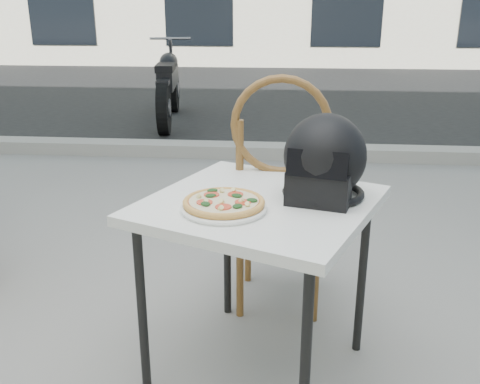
# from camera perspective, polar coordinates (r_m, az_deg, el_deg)

# --- Properties ---
(ground) EXTENTS (80.00, 80.00, 0.00)m
(ground) POSITION_cam_1_polar(r_m,az_deg,el_deg) (2.43, -6.31, -15.08)
(ground) COLOR gray
(ground) RESTS_ON ground
(street_asphalt) EXTENTS (30.00, 8.00, 0.00)m
(street_asphalt) POSITION_cam_1_polar(r_m,az_deg,el_deg) (9.08, 2.42, 10.48)
(street_asphalt) COLOR black
(street_asphalt) RESTS_ON ground
(curb) EXTENTS (30.00, 0.25, 0.12)m
(curb) POSITION_cam_1_polar(r_m,az_deg,el_deg) (5.15, 0.16, 4.47)
(curb) COLOR gray
(curb) RESTS_ON ground
(cafe_table_main) EXTENTS (0.98, 0.98, 0.71)m
(cafe_table_main) POSITION_cam_1_polar(r_m,az_deg,el_deg) (1.92, 2.11, -2.65)
(cafe_table_main) COLOR white
(cafe_table_main) RESTS_ON ground
(plate) EXTENTS (0.35, 0.35, 0.02)m
(plate) POSITION_cam_1_polar(r_m,az_deg,el_deg) (1.80, -1.73, -1.71)
(plate) COLOR white
(plate) RESTS_ON cafe_table_main
(pizza) EXTENTS (0.37, 0.37, 0.03)m
(pizza) POSITION_cam_1_polar(r_m,az_deg,el_deg) (1.79, -1.73, -1.09)
(pizza) COLOR #DFA451
(pizza) RESTS_ON plate
(helmet) EXTENTS (0.36, 0.37, 0.30)m
(helmet) POSITION_cam_1_polar(r_m,az_deg,el_deg) (1.91, 8.97, 3.24)
(helmet) COLOR black
(helmet) RESTS_ON cafe_table_main
(cafe_chair_main) EXTENTS (0.44, 0.44, 1.11)m
(cafe_chair_main) POSITION_cam_1_polar(r_m,az_deg,el_deg) (2.37, 4.36, 0.76)
(cafe_chair_main) COLOR brown
(cafe_chair_main) RESTS_ON ground
(motorcycle) EXTENTS (0.52, 2.00, 1.00)m
(motorcycle) POSITION_cam_1_polar(r_m,az_deg,el_deg) (6.75, -7.62, 11.08)
(motorcycle) COLOR black
(motorcycle) RESTS_ON street_asphalt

